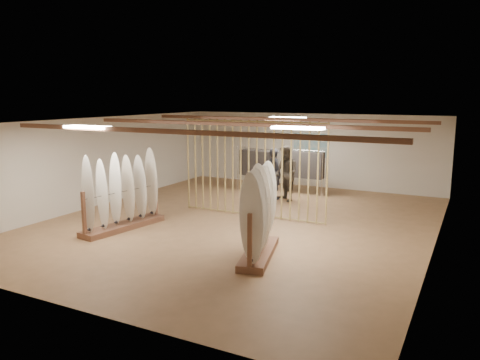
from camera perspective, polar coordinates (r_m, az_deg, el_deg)
The scene contains 16 objects.
floor at distance 13.02m, azimuth 0.00°, elevation -5.20°, with size 12.00×12.00×0.00m, color #9C724B.
ceiling at distance 12.57m, azimuth 0.00°, elevation 7.20°, with size 12.00×12.00×0.00m, color gray.
wall_back at distance 18.22m, azimuth 8.65°, elevation 3.61°, with size 12.00×12.00×0.00m, color beige.
wall_front at distance 7.98m, azimuth -20.12°, elevation -5.42°, with size 12.00×12.00×0.00m, color beige.
wall_left at distance 15.62m, azimuth -16.57°, elevation 2.21°, with size 12.00×12.00×0.00m, color beige.
wall_right at distance 11.38m, azimuth 23.02°, elevation -1.05°, with size 12.00×12.00×0.00m, color beige.
ceiling_slats at distance 12.57m, azimuth 0.00°, elevation 6.83°, with size 9.50×6.12×0.10m, color brown.
light_panels at distance 12.57m, azimuth 0.00°, elevation 6.92°, with size 1.20×0.35×0.06m, color white.
bamboo_partition at distance 13.43m, azimuth 1.56°, elevation 1.38°, with size 4.45×0.05×2.78m.
poster at distance 18.18m, azimuth 8.65°, elevation 4.23°, with size 1.40×0.03×0.90m, color teal.
rack_left at distance 12.64m, azimuth -14.14°, elevation -2.80°, with size 0.93×2.53×2.00m.
rack_right at distance 10.15m, azimuth 2.34°, elevation -5.63°, with size 1.08×2.22×2.04m.
clothing_rack_a at distance 16.97m, azimuth 2.20°, elevation 2.07°, with size 1.50×0.61×1.62m.
clothing_rack_b at distance 16.72m, azimuth 7.82°, elevation 1.85°, with size 1.51×0.43×1.62m.
shopper_a at distance 15.86m, azimuth 4.21°, elevation 1.20°, with size 0.72×0.49×1.96m, color black.
shopper_b at distance 15.53m, azimuth 5.60°, elevation 1.22°, with size 1.01×0.79×2.09m, color #3E3830.
Camera 1 is at (5.72, -11.17, 3.47)m, focal length 35.00 mm.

